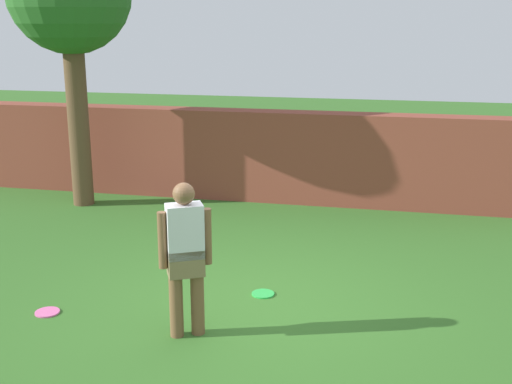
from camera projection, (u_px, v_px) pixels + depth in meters
The scene contains 5 objects.
ground_plane at pixel (254, 307), 7.42m from camera, with size 40.00×40.00×0.00m, color #336623.
brick_wall at pixel (227, 154), 11.77m from camera, with size 11.24×0.50×1.60m, color brown.
person at pixel (185, 253), 6.56m from camera, with size 0.49×0.36×1.62m.
frisbee_pink at pixel (47, 312), 7.28m from camera, with size 0.27×0.27×0.02m, color pink.
frisbee_green at pixel (263, 294), 7.76m from camera, with size 0.27×0.27×0.02m, color green.
Camera 1 is at (1.50, -6.66, 3.18)m, focal length 46.01 mm.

